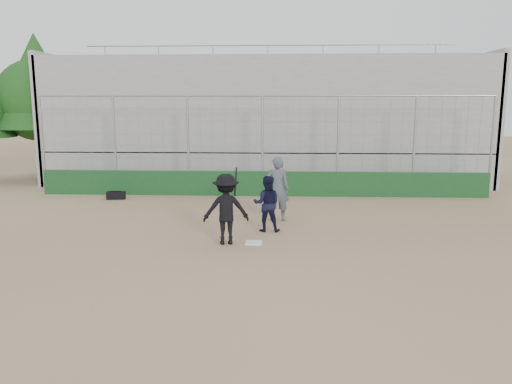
{
  "coord_description": "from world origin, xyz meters",
  "views": [
    {
      "loc": [
        0.67,
        -12.96,
        3.73
      ],
      "look_at": [
        0.0,
        1.4,
        1.15
      ],
      "focal_mm": 35.0,
      "sensor_mm": 36.0,
      "label": 1
    }
  ],
  "objects_px": {
    "catcher_crouched": "(267,213)",
    "equipment_bag": "(116,195)",
    "umpire": "(277,192)",
    "batter_at_plate": "(226,209)"
  },
  "relations": [
    {
      "from": "catcher_crouched",
      "to": "equipment_bag",
      "type": "bearing_deg",
      "value": 142.18
    },
    {
      "from": "batter_at_plate",
      "to": "umpire",
      "type": "bearing_deg",
      "value": 63.69
    },
    {
      "from": "batter_at_plate",
      "to": "catcher_crouched",
      "type": "height_order",
      "value": "batter_at_plate"
    },
    {
      "from": "umpire",
      "to": "equipment_bag",
      "type": "height_order",
      "value": "umpire"
    },
    {
      "from": "batter_at_plate",
      "to": "catcher_crouched",
      "type": "xyz_separation_m",
      "value": [
        1.05,
        1.33,
        -0.39
      ]
    },
    {
      "from": "umpire",
      "to": "equipment_bag",
      "type": "xyz_separation_m",
      "value": [
        -6.33,
        3.28,
        -0.78
      ]
    },
    {
      "from": "catcher_crouched",
      "to": "umpire",
      "type": "height_order",
      "value": "umpire"
    },
    {
      "from": "batter_at_plate",
      "to": "equipment_bag",
      "type": "height_order",
      "value": "batter_at_plate"
    },
    {
      "from": "umpire",
      "to": "catcher_crouched",
      "type": "bearing_deg",
      "value": 82.08
    },
    {
      "from": "catcher_crouched",
      "to": "umpire",
      "type": "distance_m",
      "value": 1.48
    }
  ]
}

